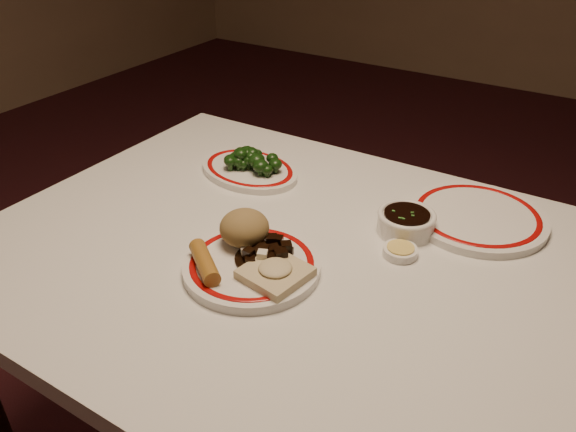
{
  "coord_description": "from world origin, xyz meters",
  "views": [
    {
      "loc": [
        0.43,
        -0.73,
        1.35
      ],
      "look_at": [
        -0.04,
        0.03,
        0.8
      ],
      "focal_mm": 35.0,
      "sensor_mm": 36.0,
      "label": 1
    }
  ],
  "objects_px": {
    "rice_mound": "(244,228)",
    "spring_roll": "(205,262)",
    "stirfry_heap": "(265,253)",
    "broccoli_pile": "(249,158)",
    "soy_bowl": "(406,223)",
    "main_plate": "(252,266)",
    "broccoli_plate": "(249,170)",
    "dining_table": "(298,290)",
    "fried_wonton": "(275,272)"
  },
  "relations": [
    {
      "from": "dining_table",
      "to": "soy_bowl",
      "type": "bearing_deg",
      "value": 50.07
    },
    {
      "from": "dining_table",
      "to": "broccoli_plate",
      "type": "distance_m",
      "value": 0.35
    },
    {
      "from": "rice_mound",
      "to": "soy_bowl",
      "type": "height_order",
      "value": "rice_mound"
    },
    {
      "from": "dining_table",
      "to": "main_plate",
      "type": "height_order",
      "value": "main_plate"
    },
    {
      "from": "main_plate",
      "to": "broccoli_pile",
      "type": "relative_size",
      "value": 2.18
    },
    {
      "from": "broccoli_pile",
      "to": "soy_bowl",
      "type": "bearing_deg",
      "value": -5.74
    },
    {
      "from": "main_plate",
      "to": "broccoli_pile",
      "type": "xyz_separation_m",
      "value": [
        -0.22,
        0.3,
        0.03
      ]
    },
    {
      "from": "main_plate",
      "to": "rice_mound",
      "type": "distance_m",
      "value": 0.07
    },
    {
      "from": "rice_mound",
      "to": "broccoli_pile",
      "type": "relative_size",
      "value": 0.7
    },
    {
      "from": "stirfry_heap",
      "to": "soy_bowl",
      "type": "bearing_deg",
      "value": 54.41
    },
    {
      "from": "spring_roll",
      "to": "stirfry_heap",
      "type": "xyz_separation_m",
      "value": [
        0.07,
        0.08,
        -0.0
      ]
    },
    {
      "from": "broccoli_plate",
      "to": "broccoli_pile",
      "type": "distance_m",
      "value": 0.03
    },
    {
      "from": "broccoli_pile",
      "to": "soy_bowl",
      "type": "height_order",
      "value": "broccoli_pile"
    },
    {
      "from": "stirfry_heap",
      "to": "rice_mound",
      "type": "bearing_deg",
      "value": 162.07
    },
    {
      "from": "spring_roll",
      "to": "broccoli_pile",
      "type": "distance_m",
      "value": 0.39
    },
    {
      "from": "broccoli_pile",
      "to": "soy_bowl",
      "type": "relative_size",
      "value": 1.18
    },
    {
      "from": "broccoli_plate",
      "to": "dining_table",
      "type": "bearing_deg",
      "value": -39.1
    },
    {
      "from": "dining_table",
      "to": "soy_bowl",
      "type": "xyz_separation_m",
      "value": [
        0.14,
        0.17,
        0.11
      ]
    },
    {
      "from": "fried_wonton",
      "to": "broccoli_plate",
      "type": "height_order",
      "value": "fried_wonton"
    },
    {
      "from": "dining_table",
      "to": "main_plate",
      "type": "relative_size",
      "value": 4.22
    },
    {
      "from": "main_plate",
      "to": "soy_bowl",
      "type": "xyz_separation_m",
      "value": [
        0.18,
        0.26,
        0.01
      ]
    },
    {
      "from": "stirfry_heap",
      "to": "broccoli_plate",
      "type": "xyz_separation_m",
      "value": [
        -0.23,
        0.28,
        -0.02
      ]
    },
    {
      "from": "main_plate",
      "to": "broccoli_pile",
      "type": "distance_m",
      "value": 0.37
    },
    {
      "from": "fried_wonton",
      "to": "broccoli_plate",
      "type": "relative_size",
      "value": 0.41
    },
    {
      "from": "dining_table",
      "to": "soy_bowl",
      "type": "distance_m",
      "value": 0.25
    },
    {
      "from": "fried_wonton",
      "to": "dining_table",
      "type": "bearing_deg",
      "value": 99.4
    },
    {
      "from": "spring_roll",
      "to": "stirfry_heap",
      "type": "height_order",
      "value": "same"
    },
    {
      "from": "soy_bowl",
      "to": "broccoli_pile",
      "type": "bearing_deg",
      "value": 174.26
    },
    {
      "from": "broccoli_plate",
      "to": "soy_bowl",
      "type": "bearing_deg",
      "value": -6.12
    },
    {
      "from": "main_plate",
      "to": "broccoli_plate",
      "type": "distance_m",
      "value": 0.38
    },
    {
      "from": "spring_roll",
      "to": "stirfry_heap",
      "type": "relative_size",
      "value": 1.01
    },
    {
      "from": "spring_roll",
      "to": "broccoli_plate",
      "type": "xyz_separation_m",
      "value": [
        -0.16,
        0.36,
        -0.02
      ]
    },
    {
      "from": "main_plate",
      "to": "stirfry_heap",
      "type": "bearing_deg",
      "value": 62.36
    },
    {
      "from": "rice_mound",
      "to": "spring_roll",
      "type": "height_order",
      "value": "rice_mound"
    },
    {
      "from": "fried_wonton",
      "to": "broccoli_plate",
      "type": "xyz_separation_m",
      "value": [
        -0.28,
        0.32,
        -0.02
      ]
    },
    {
      "from": "spring_roll",
      "to": "broccoli_pile",
      "type": "xyz_separation_m",
      "value": [
        -0.16,
        0.36,
        0.01
      ]
    },
    {
      "from": "soy_bowl",
      "to": "main_plate",
      "type": "bearing_deg",
      "value": -124.91
    },
    {
      "from": "main_plate",
      "to": "stirfry_heap",
      "type": "xyz_separation_m",
      "value": [
        0.01,
        0.02,
        0.02
      ]
    },
    {
      "from": "broccoli_pile",
      "to": "stirfry_heap",
      "type": "bearing_deg",
      "value": -50.27
    },
    {
      "from": "stirfry_heap",
      "to": "fried_wonton",
      "type": "bearing_deg",
      "value": -39.54
    },
    {
      "from": "broccoli_plate",
      "to": "broccoli_pile",
      "type": "xyz_separation_m",
      "value": [
        0.0,
        -0.0,
        0.03
      ]
    },
    {
      "from": "stirfry_heap",
      "to": "broccoli_pile",
      "type": "relative_size",
      "value": 0.82
    },
    {
      "from": "rice_mound",
      "to": "broccoli_plate",
      "type": "relative_size",
      "value": 0.32
    },
    {
      "from": "fried_wonton",
      "to": "stirfry_heap",
      "type": "relative_size",
      "value": 1.07
    },
    {
      "from": "main_plate",
      "to": "broccoli_plate",
      "type": "xyz_separation_m",
      "value": [
        -0.22,
        0.3,
        -0.0
      ]
    },
    {
      "from": "dining_table",
      "to": "stirfry_heap",
      "type": "xyz_separation_m",
      "value": [
        -0.03,
        -0.07,
        0.12
      ]
    },
    {
      "from": "rice_mound",
      "to": "broccoli_plate",
      "type": "distance_m",
      "value": 0.32
    },
    {
      "from": "spring_roll",
      "to": "fried_wonton",
      "type": "relative_size",
      "value": 0.94
    },
    {
      "from": "rice_mound",
      "to": "spring_roll",
      "type": "relative_size",
      "value": 0.84
    },
    {
      "from": "rice_mound",
      "to": "stirfry_heap",
      "type": "bearing_deg",
      "value": -17.93
    }
  ]
}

